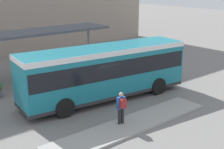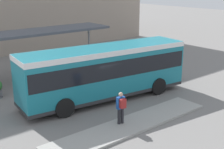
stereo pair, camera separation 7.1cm
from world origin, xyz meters
name	(u,v)px [view 2 (the right image)]	position (x,y,z in m)	size (l,w,h in m)	color
ground_plane	(105,99)	(0.00, 0.00, 0.00)	(120.00, 120.00, 0.00)	slate
curb_island	(131,125)	(-1.31, -3.77, 0.06)	(9.51, 1.80, 0.12)	#9E9E99
city_bus	(105,69)	(0.01, 0.00, 1.89)	(10.70, 3.60, 3.24)	#197284
pedestrian_waiting	(121,106)	(-1.72, -3.46, 1.07)	(0.44, 0.48, 1.66)	#232328
bicycle_black	(143,58)	(8.21, 5.05, 0.36)	(0.48, 1.65, 0.72)	black
bicycle_green	(136,57)	(8.01, 5.74, 0.35)	(0.48, 1.59, 0.69)	black
station_shelter	(20,34)	(-2.23, 6.96, 3.35)	(13.99, 2.93, 3.48)	#4C515B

